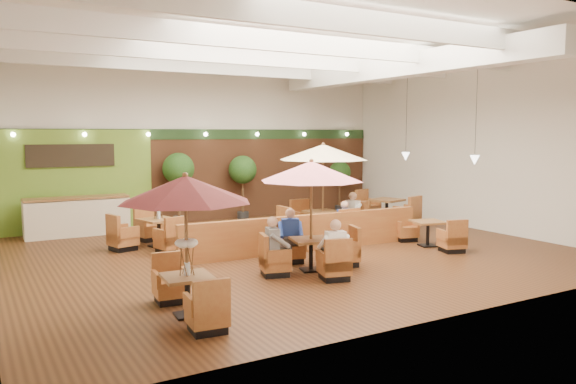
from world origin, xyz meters
TOP-DOWN VIEW (x-y plane):
  - room at (0.25, 1.22)m, footprint 14.04×14.00m
  - service_counter at (-4.40, 5.10)m, footprint 3.00×0.75m
  - booth_divider at (0.42, -0.29)m, footprint 6.99×0.41m
  - table_0 at (-4.10, -3.74)m, footprint 2.25×2.41m
  - table_1 at (-0.60, -2.11)m, footprint 2.58×2.58m
  - table_2 at (1.77, 1.01)m, footprint 2.76×2.76m
  - table_3 at (-3.02, 2.23)m, footprint 1.90×2.73m
  - table_4 at (3.64, -1.38)m, footprint 0.99×2.49m
  - table_5 at (5.30, 2.34)m, footprint 1.15×2.93m
  - topiary_0 at (-1.14, 5.30)m, footprint 1.05×1.05m
  - topiary_1 at (1.21, 5.30)m, footprint 0.99×0.99m
  - topiary_2 at (5.39, 5.30)m, footprint 0.86×0.86m
  - diner_0 at (-0.60, -3.03)m, footprint 0.45×0.39m
  - diner_1 at (-0.60, -1.18)m, footprint 0.47×0.44m
  - diner_2 at (-1.52, -2.11)m, footprint 0.40×0.46m
  - diner_3 at (1.77, -0.03)m, footprint 0.38×0.30m
  - diner_4 at (2.81, 1.01)m, footprint 0.39×0.45m

SIDE VIEW (x-z plane):
  - table_4 at x=3.64m, z-range -0.10..0.78m
  - table_5 at x=5.30m, z-range -0.12..0.92m
  - table_3 at x=-3.02m, z-range -0.32..1.23m
  - booth_divider at x=0.42m, z-range 0.00..0.97m
  - service_counter at x=-4.40m, z-range -0.01..1.17m
  - diner_3 at x=1.77m, z-range 0.36..1.13m
  - diner_0 at x=-0.60m, z-range 0.35..1.19m
  - diner_1 at x=-0.60m, z-range 0.35..1.20m
  - diner_2 at x=-1.52m, z-range 0.35..1.20m
  - diner_4 at x=2.81m, z-range 0.35..1.21m
  - topiary_2 at x=5.39m, z-range 0.49..2.49m
  - topiary_1 at x=1.21m, z-range 0.56..2.87m
  - table_1 at x=-0.60m, z-range 0.47..3.00m
  - topiary_0 at x=-1.14m, z-range 0.60..3.04m
  - table_0 at x=-4.10m, z-range 0.63..3.08m
  - table_2 at x=1.77m, z-range 0.49..3.31m
  - room at x=0.25m, z-range 0.87..6.39m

